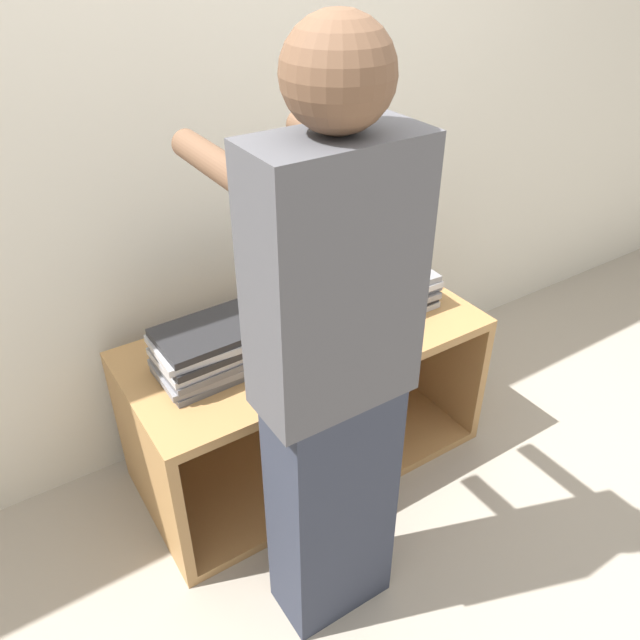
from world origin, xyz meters
name	(u,v)px	position (x,y,z in m)	size (l,w,h in m)	color
ground_plane	(351,503)	(0.00, 0.00, 0.00)	(12.00, 12.00, 0.00)	#9E9384
wall_back	(243,142)	(0.00, 0.72, 1.20)	(8.00, 0.05, 2.40)	beige
cart	(298,390)	(0.00, 0.37, 0.30)	(1.32, 0.61, 0.60)	#A87A47
laptop_open	(299,318)	(0.00, 0.36, 0.65)	(0.34, 0.31, 0.24)	#B7B7BC
laptop_stack_left	(210,351)	(-0.37, 0.30, 0.68)	(0.36, 0.25, 0.17)	slate
laptop_stack_right	(388,291)	(0.37, 0.31, 0.67)	(0.36, 0.25, 0.14)	#B7B7BC
person	(332,381)	(-0.27, -0.25, 0.89)	(0.40, 0.53, 1.75)	#2D3342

